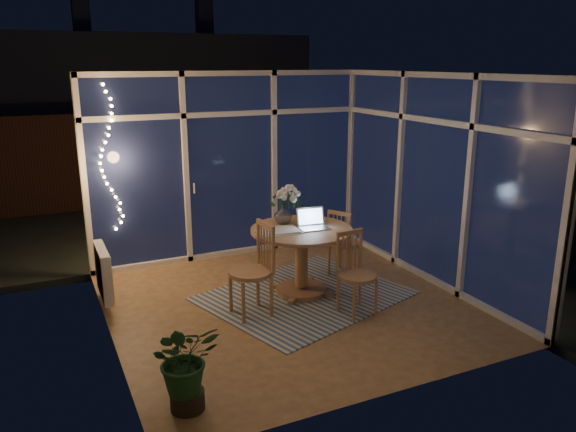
% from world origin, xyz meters
% --- Properties ---
extents(floor, '(4.00, 4.00, 0.00)m').
position_xyz_m(floor, '(0.00, 0.00, 0.00)').
color(floor, brown).
rests_on(floor, ground).
extents(ceiling, '(4.00, 4.00, 0.00)m').
position_xyz_m(ceiling, '(0.00, 0.00, 2.60)').
color(ceiling, white).
rests_on(ceiling, wall_back).
extents(wall_back, '(4.00, 0.04, 2.60)m').
position_xyz_m(wall_back, '(0.00, 2.00, 1.30)').
color(wall_back, beige).
rests_on(wall_back, floor).
extents(wall_front, '(4.00, 0.04, 2.60)m').
position_xyz_m(wall_front, '(0.00, -2.00, 1.30)').
color(wall_front, beige).
rests_on(wall_front, floor).
extents(wall_left, '(0.04, 4.00, 2.60)m').
position_xyz_m(wall_left, '(-2.00, 0.00, 1.30)').
color(wall_left, beige).
rests_on(wall_left, floor).
extents(wall_right, '(0.04, 4.00, 2.60)m').
position_xyz_m(wall_right, '(2.00, 0.00, 1.30)').
color(wall_right, beige).
rests_on(wall_right, floor).
extents(window_wall_back, '(4.00, 0.10, 2.60)m').
position_xyz_m(window_wall_back, '(0.00, 1.96, 1.30)').
color(window_wall_back, white).
rests_on(window_wall_back, floor).
extents(window_wall_right, '(0.10, 4.00, 2.60)m').
position_xyz_m(window_wall_right, '(1.96, 0.00, 1.30)').
color(window_wall_right, white).
rests_on(window_wall_right, floor).
extents(radiator, '(0.10, 0.70, 0.58)m').
position_xyz_m(radiator, '(-1.94, 0.90, 0.40)').
color(radiator, silver).
rests_on(radiator, wall_left).
extents(fairy_lights, '(0.24, 0.10, 1.85)m').
position_xyz_m(fairy_lights, '(-1.65, 1.88, 1.52)').
color(fairy_lights, '#F8BA63').
rests_on(fairy_lights, window_wall_back).
extents(garden_patio, '(12.00, 6.00, 0.10)m').
position_xyz_m(garden_patio, '(0.50, 5.00, -0.06)').
color(garden_patio, black).
rests_on(garden_patio, ground).
extents(garden_fence, '(11.00, 0.08, 1.80)m').
position_xyz_m(garden_fence, '(0.00, 5.50, 0.90)').
color(garden_fence, '#342112').
rests_on(garden_fence, ground).
extents(neighbour_roof, '(7.00, 3.00, 2.20)m').
position_xyz_m(neighbour_roof, '(0.30, 8.50, 2.20)').
color(neighbour_roof, '#32353C').
rests_on(neighbour_roof, ground).
extents(garden_shrubs, '(0.90, 0.90, 0.90)m').
position_xyz_m(garden_shrubs, '(-0.80, 3.40, 0.45)').
color(garden_shrubs, black).
rests_on(garden_shrubs, ground).
extents(rug, '(2.66, 2.37, 0.01)m').
position_xyz_m(rug, '(0.26, 0.14, 0.01)').
color(rug, beige).
rests_on(rug, floor).
extents(dining_table, '(1.51, 1.51, 0.82)m').
position_xyz_m(dining_table, '(0.26, 0.24, 0.41)').
color(dining_table, '#A17049').
rests_on(dining_table, floor).
extents(chair_left, '(0.53, 0.53, 1.06)m').
position_xyz_m(chair_left, '(-0.52, -0.07, 0.53)').
color(chair_left, '#A17049').
rests_on(chair_left, floor).
extents(chair_right, '(0.58, 0.58, 0.92)m').
position_xyz_m(chair_right, '(1.04, 0.54, 0.46)').
color(chair_right, '#A17049').
rests_on(chair_right, floor).
extents(chair_front, '(0.47, 0.47, 0.94)m').
position_xyz_m(chair_front, '(0.56, -0.54, 0.47)').
color(chair_front, '#A17049').
rests_on(chair_front, floor).
extents(laptop, '(0.37, 0.33, 0.25)m').
position_xyz_m(laptop, '(0.39, 0.17, 0.95)').
color(laptop, silver).
rests_on(laptop, dining_table).
extents(flower_vase, '(0.25, 0.25, 0.21)m').
position_xyz_m(flower_vase, '(0.15, 0.52, 0.93)').
color(flower_vase, silver).
rests_on(flower_vase, dining_table).
extents(bowl, '(0.19, 0.19, 0.04)m').
position_xyz_m(bowl, '(0.60, 0.41, 0.84)').
color(bowl, silver).
rests_on(bowl, dining_table).
extents(newspapers, '(0.45, 0.36, 0.02)m').
position_xyz_m(newspapers, '(-0.02, 0.22, 0.83)').
color(newspapers, silver).
rests_on(newspapers, dining_table).
extents(phone, '(0.12, 0.10, 0.01)m').
position_xyz_m(phone, '(0.40, 0.26, 0.83)').
color(phone, black).
rests_on(phone, dining_table).
extents(potted_plant, '(0.55, 0.48, 0.76)m').
position_xyz_m(potted_plant, '(-1.62, -1.48, 0.38)').
color(potted_plant, '#17421D').
rests_on(potted_plant, floor).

